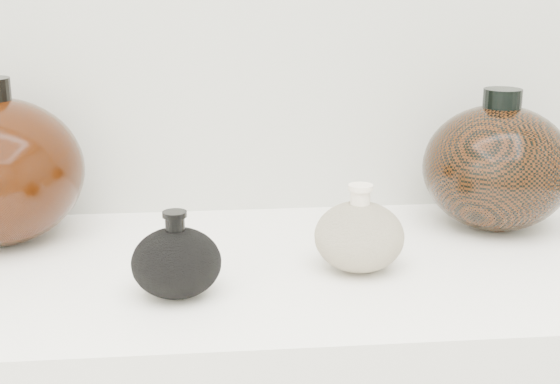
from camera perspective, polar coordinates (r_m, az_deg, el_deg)
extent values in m
cube|color=white|center=(1.07, -0.31, -5.96)|extent=(1.20, 0.50, 0.03)
ellipsoid|color=black|center=(0.96, -7.58, -5.15)|extent=(0.13, 0.13, 0.09)
cylinder|color=black|center=(0.94, -7.69, -2.36)|extent=(0.03, 0.03, 0.03)
cylinder|color=black|center=(0.94, -7.72, -1.62)|extent=(0.04, 0.04, 0.01)
ellipsoid|color=beige|center=(1.04, 5.81, -3.26)|extent=(0.15, 0.15, 0.09)
cylinder|color=beige|center=(1.02, 5.89, -0.43)|extent=(0.03, 0.03, 0.03)
cylinder|color=beige|center=(1.02, 5.91, 0.34)|extent=(0.04, 0.04, 0.01)
ellipsoid|color=black|center=(1.23, 15.59, 1.73)|extent=(0.26, 0.26, 0.19)
cylinder|color=black|center=(1.21, 15.95, 6.43)|extent=(0.07, 0.07, 0.04)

